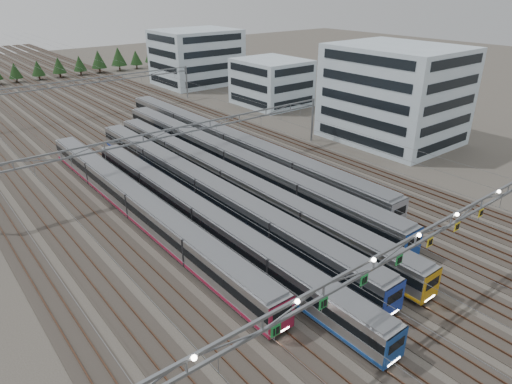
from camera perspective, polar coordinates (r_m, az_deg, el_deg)
ground at (r=45.08m, az=18.00°, el=-13.73°), size 400.00×400.00×0.00m
track_bed at (r=124.39m, az=-23.60°, el=10.83°), size 54.00×260.00×5.42m
train_a at (r=58.50m, az=-14.65°, el=-1.48°), size 2.83×54.35×3.68m
train_b at (r=54.11m, az=-6.80°, el=-3.18°), size 2.64×54.47×3.44m
train_c at (r=61.02m, az=-6.45°, el=0.39°), size 2.90×60.31×3.78m
train_d at (r=63.96m, az=-3.45°, el=1.57°), size 2.73×63.59×3.56m
train_e at (r=70.33m, az=-3.00°, el=3.97°), size 3.05×64.26×3.97m
train_f at (r=77.68m, az=-3.09°, el=6.08°), size 3.19×67.20×4.17m
gantry_near at (r=41.12m, az=19.38°, el=-6.03°), size 56.36×0.61×8.08m
gantry_mid at (r=68.80m, az=-9.65°, el=6.83°), size 56.36×0.36×8.00m
gantry_far at (r=109.28m, az=-21.72°, el=12.10°), size 56.36×0.36×8.00m
depot_bldg_south at (r=88.71m, az=16.88°, el=11.63°), size 18.00×22.00×17.16m
depot_bldg_mid at (r=112.44m, az=1.94°, el=13.56°), size 14.00×16.00×10.69m
depot_bldg_north at (r=138.00m, az=-7.44°, el=16.39°), size 22.00×18.00×15.07m
treeline at (r=155.86m, az=-27.75°, el=13.57°), size 93.80×5.60×7.02m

